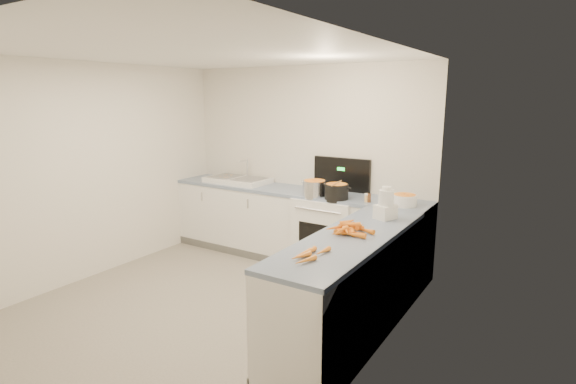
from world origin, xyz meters
The scene contains 19 objects.
floor centered at (0.00, 0.00, 0.00)m, with size 3.50×4.00×0.00m, color gray, non-canonical shape.
ceiling centered at (0.00, 0.00, 2.50)m, with size 3.50×4.00×0.00m, color silver, non-canonical shape.
wall_back centered at (0.00, 2.00, 1.25)m, with size 3.50×2.50×0.00m, color silver, non-canonical shape.
wall_left centered at (-1.75, 0.00, 1.25)m, with size 4.00×2.50×0.00m, color silver, non-canonical shape.
wall_right centered at (1.75, 0.00, 1.25)m, with size 4.00×2.50×0.00m, color silver, non-canonical shape.
counter_back centered at (0.00, 1.70, 0.47)m, with size 3.50×0.62×0.94m.
counter_right centered at (1.45, 0.30, 0.47)m, with size 0.62×2.20×0.94m.
stove centered at (0.55, 1.69, 0.47)m, with size 0.76×0.65×1.36m.
sink centered at (-0.90, 1.70, 0.98)m, with size 0.86×0.52×0.31m.
steel_pot centered at (0.41, 1.52, 1.02)m, with size 0.28×0.28×0.21m, color silver.
black_pot centered at (0.71, 1.51, 1.02)m, with size 0.28×0.28×0.20m, color black.
wooden_spoon centered at (0.71, 1.51, 1.13)m, with size 0.02×0.02×0.36m, color #AD7A47.
mixing_bowl centered at (1.48, 1.61, 1.00)m, with size 0.27×0.27×0.12m, color white.
extract_bottle centered at (1.10, 1.55, 0.99)m, with size 0.04×0.04×0.10m, color #593319.
spice_jar centered at (1.07, 1.55, 0.98)m, with size 0.05×0.05×0.08m, color #E5B266.
food_processor centered at (1.50, 0.98, 1.08)m, with size 0.21×0.23×0.32m.
carrot_pile centered at (1.40, 0.38, 0.98)m, with size 0.37×0.44×0.10m.
peeled_carrots centered at (1.39, -0.35, 0.96)m, with size 0.17×0.42×0.04m.
peelings centered at (-1.07, 1.69, 1.02)m, with size 0.20×0.26×0.01m.
Camera 1 is at (2.95, -3.10, 2.11)m, focal length 28.00 mm.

